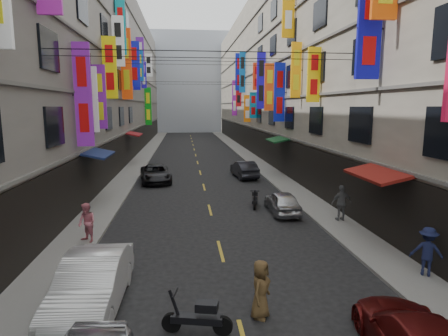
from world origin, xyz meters
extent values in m
cube|color=slate|center=(-6.00, 42.00, 0.06)|extent=(2.00, 90.00, 0.12)
cube|color=slate|center=(6.00, 42.00, 0.06)|extent=(2.00, 90.00, 0.12)
cube|color=gray|center=(-12.00, 42.00, 9.50)|extent=(10.00, 90.00, 19.00)
cube|color=black|center=(-6.95, 42.00, 1.50)|extent=(0.12, 85.50, 3.00)
cube|color=#66635E|center=(-6.94, 42.00, 3.20)|extent=(0.16, 90.00, 0.14)
cube|color=#66635E|center=(-6.94, 42.00, 6.40)|extent=(0.16, 90.00, 0.14)
cube|color=#66635E|center=(-6.94, 42.00, 9.60)|extent=(0.16, 90.00, 0.14)
cube|color=#66635E|center=(-6.94, 42.00, 12.80)|extent=(0.16, 90.00, 0.14)
cube|color=#ACA290|center=(12.00, 42.00, 9.50)|extent=(10.00, 90.00, 19.00)
cube|color=black|center=(6.95, 42.00, 1.50)|extent=(0.12, 85.50, 3.00)
cube|color=#66635E|center=(6.94, 42.00, 3.20)|extent=(0.16, 90.00, 0.14)
cube|color=#66635E|center=(6.94, 42.00, 6.40)|extent=(0.16, 90.00, 0.14)
cube|color=#66635E|center=(6.94, 42.00, 9.60)|extent=(0.16, 90.00, 0.14)
cube|color=#66635E|center=(6.94, 42.00, 12.80)|extent=(0.16, 90.00, 0.14)
cube|color=#66635E|center=(6.94, 42.00, 16.00)|extent=(0.16, 90.00, 0.14)
cube|color=#A7AEBA|center=(0.00, 92.00, 11.00)|extent=(18.00, 8.00, 22.00)
cube|color=#0D0D9A|center=(6.39, 19.52, 8.86)|extent=(1.02, 0.18, 4.12)
cylinder|color=black|center=(6.44, 19.52, 8.86)|extent=(1.12, 0.08, 0.08)
cube|color=#781C9B|center=(-6.47, 24.18, 6.23)|extent=(0.86, 0.18, 5.26)
cylinder|color=black|center=(-6.52, 24.18, 6.23)|extent=(0.96, 0.08, 0.08)
cube|color=silver|center=(-6.53, 26.07, 6.04)|extent=(0.74, 0.18, 3.65)
cylinder|color=black|center=(-6.58, 26.07, 6.04)|extent=(0.84, 0.08, 0.08)
cube|color=yellow|center=(6.51, 26.45, 7.55)|extent=(0.79, 0.18, 3.25)
cylinder|color=black|center=(6.56, 26.45, 7.55)|extent=(0.89, 0.08, 0.08)
cube|color=#6C198C|center=(-6.51, 28.23, 6.24)|extent=(0.78, 0.18, 3.91)
cylinder|color=black|center=(-6.56, 28.23, 6.24)|extent=(0.88, 0.08, 0.08)
cube|color=#FFA60E|center=(6.54, 30.24, 8.18)|extent=(0.72, 0.18, 3.80)
cylinder|color=black|center=(6.59, 30.24, 8.18)|extent=(0.82, 0.08, 0.08)
cube|color=#DBC60B|center=(-6.42, 31.56, 8.34)|extent=(0.96, 0.18, 4.24)
cylinder|color=black|center=(-6.47, 31.56, 8.34)|extent=(1.06, 0.08, 0.08)
cube|color=orange|center=(6.44, 32.28, 12.98)|extent=(0.91, 0.18, 4.56)
cylinder|color=black|center=(6.49, 32.28, 12.98)|extent=(1.01, 0.08, 0.08)
cube|color=#0E1AA9|center=(6.46, 34.36, 6.80)|extent=(0.89, 0.18, 4.71)
cylinder|color=black|center=(6.51, 34.36, 6.80)|extent=(0.99, 0.08, 0.08)
cube|color=white|center=(-6.44, 35.82, 10.82)|extent=(0.91, 0.18, 3.90)
cylinder|color=black|center=(-6.49, 35.82, 10.82)|extent=(1.01, 0.08, 0.08)
cube|color=#0C8390|center=(-6.50, 37.79, 12.25)|extent=(0.80, 0.18, 4.44)
cylinder|color=black|center=(-6.55, 37.79, 12.25)|extent=(0.90, 0.08, 0.08)
cube|color=#D84A14|center=(6.45, 37.96, 7.40)|extent=(0.91, 0.18, 4.21)
cylinder|color=black|center=(6.50, 37.96, 7.40)|extent=(1.01, 0.08, 0.08)
cube|color=#FF470E|center=(-6.42, 39.52, 9.45)|extent=(0.96, 0.18, 6.26)
cylinder|color=black|center=(-6.47, 39.52, 9.45)|extent=(1.06, 0.08, 0.08)
cube|color=#1C10BF|center=(6.47, 41.88, 8.23)|extent=(0.86, 0.18, 5.55)
cylinder|color=black|center=(6.52, 41.88, 8.23)|extent=(0.96, 0.08, 0.08)
cube|color=#0F16B9|center=(-6.31, 44.13, 9.98)|extent=(1.19, 0.18, 4.49)
cylinder|color=black|center=(-6.36, 44.13, 9.98)|extent=(1.29, 0.08, 0.08)
cube|color=red|center=(6.50, 44.43, 8.86)|extent=(0.80, 0.18, 2.86)
cylinder|color=black|center=(6.55, 44.43, 8.86)|extent=(0.90, 0.08, 0.08)
cube|color=#0C7299|center=(6.50, 46.15, 5.82)|extent=(0.81, 0.18, 2.88)
cylinder|color=black|center=(6.55, 46.15, 5.82)|extent=(0.91, 0.08, 0.08)
cube|color=#1210BE|center=(-6.52, 47.85, 9.48)|extent=(0.76, 0.18, 3.88)
cylinder|color=black|center=(-6.57, 47.85, 9.48)|extent=(0.86, 0.08, 0.08)
cube|color=#0E4EA6|center=(-6.44, 50.35, 10.46)|extent=(0.92, 0.18, 3.51)
cylinder|color=black|center=(-6.49, 50.35, 10.46)|extent=(1.02, 0.08, 0.08)
cube|color=orange|center=(6.48, 50.05, 5.44)|extent=(0.83, 0.18, 3.28)
cylinder|color=black|center=(6.53, 50.05, 5.44)|extent=(0.93, 0.08, 0.08)
cube|color=#5B1A92|center=(-6.43, 51.55, 11.75)|extent=(0.94, 0.18, 4.31)
cylinder|color=black|center=(-6.48, 51.55, 11.75)|extent=(1.04, 0.08, 0.08)
cube|color=#0D57A3|center=(6.50, 54.26, 10.20)|extent=(0.79, 0.18, 5.32)
cylinder|color=black|center=(6.55, 54.26, 10.20)|extent=(0.89, 0.08, 0.08)
cube|color=#200FB5|center=(-6.56, 56.44, 9.89)|extent=(0.67, 0.18, 3.49)
cylinder|color=black|center=(-6.61, 56.44, 9.89)|extent=(0.77, 0.08, 0.08)
cube|color=#0E19AC|center=(6.37, 56.34, 10.39)|extent=(1.05, 0.18, 4.99)
cylinder|color=black|center=(6.42, 56.34, 10.39)|extent=(1.15, 0.08, 0.08)
cube|color=red|center=(6.52, 57.68, 7.59)|extent=(0.77, 0.18, 3.79)
cylinder|color=black|center=(6.57, 57.68, 7.59)|extent=(0.87, 0.08, 0.08)
cube|color=#0A7711|center=(-6.44, 59.89, 5.72)|extent=(0.93, 0.18, 5.39)
cylinder|color=black|center=(-6.49, 59.89, 5.72)|extent=(1.03, 0.08, 0.08)
cube|color=white|center=(-6.39, 62.34, 11.80)|extent=(1.02, 0.18, 3.29)
cylinder|color=black|center=(-6.44, 62.34, 11.80)|extent=(1.12, 0.08, 0.08)
cube|color=#881B94|center=(6.53, 62.14, 7.00)|extent=(0.74, 0.18, 5.35)
cylinder|color=black|center=(6.58, 62.14, 7.00)|extent=(0.84, 0.08, 0.08)
cube|color=maroon|center=(6.30, 18.00, 3.00)|extent=(1.39, 3.20, 0.41)
cube|color=#16234F|center=(-6.30, 26.00, 3.00)|extent=(1.39, 3.20, 0.41)
cube|color=#12441F|center=(6.30, 34.00, 3.00)|extent=(1.39, 3.20, 0.41)
cube|color=maroon|center=(-6.30, 42.00, 3.00)|extent=(1.39, 3.20, 0.41)
cylinder|color=black|center=(0.00, 22.00, 8.20)|extent=(14.00, 0.04, 0.04)
cylinder|color=black|center=(0.00, 36.00, 9.40)|extent=(14.00, 0.04, 0.04)
cylinder|color=black|center=(0.00, 50.00, 8.60)|extent=(14.00, 0.04, 0.04)
cube|color=gold|center=(0.00, 18.00, 0.01)|extent=(0.12, 2.20, 0.01)
cube|color=gold|center=(0.00, 24.00, 0.01)|extent=(0.12, 2.20, 0.01)
cube|color=gold|center=(0.00, 30.00, 0.01)|extent=(0.12, 2.20, 0.01)
cube|color=gold|center=(0.00, 36.00, 0.01)|extent=(0.12, 2.20, 0.01)
cube|color=gold|center=(0.00, 42.00, 0.01)|extent=(0.12, 2.20, 0.01)
cube|color=gold|center=(0.00, 48.00, 0.01)|extent=(0.12, 2.20, 0.01)
cube|color=gold|center=(0.00, 54.00, 0.01)|extent=(0.12, 2.20, 0.01)
cube|color=gold|center=(0.00, 60.00, 0.01)|extent=(0.12, 2.20, 0.01)
cube|color=gold|center=(0.00, 66.00, 0.01)|extent=(0.12, 2.20, 0.01)
cube|color=gold|center=(0.00, 72.00, 0.01)|extent=(0.12, 2.20, 0.01)
cube|color=gold|center=(0.00, 78.00, 0.01)|extent=(0.12, 2.20, 0.01)
cylinder|color=black|center=(-1.76, 12.76, 0.25)|extent=(0.51, 0.23, 0.50)
cylinder|color=black|center=(-0.49, 12.48, 0.25)|extent=(0.51, 0.23, 0.50)
cube|color=black|center=(-1.13, 12.62, 0.40)|extent=(1.33, 0.57, 0.18)
cube|color=black|center=(-0.88, 12.57, 0.75)|extent=(0.61, 0.43, 0.22)
cylinder|color=black|center=(-1.66, 12.74, 0.70)|extent=(0.36, 0.15, 0.88)
cylinder|color=black|center=(-1.66, 12.74, 1.05)|extent=(0.17, 0.50, 0.06)
cylinder|color=black|center=(2.46, 23.75, 0.25)|extent=(0.22, 0.51, 0.50)
cylinder|color=black|center=(2.73, 25.02, 0.25)|extent=(0.22, 0.51, 0.50)
cube|color=black|center=(2.59, 24.39, 0.40)|extent=(0.56, 1.33, 0.18)
cube|color=black|center=(2.65, 24.63, 0.75)|extent=(0.43, 0.60, 0.22)
cylinder|color=black|center=(2.48, 23.85, 0.70)|extent=(0.15, 0.36, 0.88)
cylinder|color=black|center=(2.48, 23.85, 1.05)|extent=(0.50, 0.16, 0.06)
imported|color=white|center=(-4.00, 14.10, 0.76)|extent=(1.71, 4.64, 1.52)
imported|color=black|center=(-3.54, 32.18, 0.64)|extent=(2.76, 4.88, 1.29)
imported|color=silver|center=(3.82, 22.99, 0.61)|extent=(1.49, 3.58, 1.21)
imported|color=#23232A|center=(3.43, 33.36, 0.68)|extent=(1.84, 4.24, 1.36)
imported|color=#DE7587|center=(-5.40, 19.30, 0.93)|extent=(0.95, 0.93, 1.63)
imported|color=#161B3D|center=(6.54, 14.89, 0.94)|extent=(1.18, 1.05, 1.64)
imported|color=slate|center=(6.24, 21.01, 1.00)|extent=(1.07, 0.65, 1.76)
imported|color=brown|center=(0.60, 13.19, 0.80)|extent=(0.88, 0.95, 1.61)
camera|label=1|loc=(-1.38, 3.98, 5.63)|focal=30.00mm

